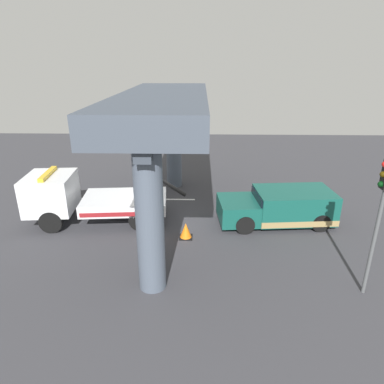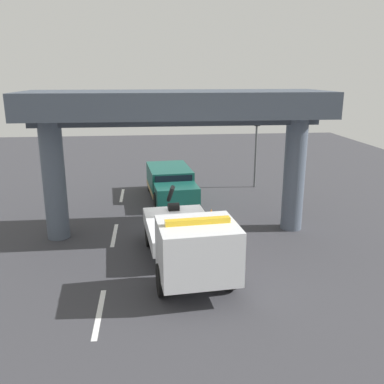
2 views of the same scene
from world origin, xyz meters
name	(u,v)px [view 1 (image 1 of 2)]	position (x,y,z in m)	size (l,w,h in m)	color
ground_plane	(167,222)	(0.00, 0.00, -0.05)	(60.00, 40.00, 0.10)	#38383D
lane_stripe_west	(281,200)	(-6.00, -2.69, 0.00)	(2.60, 0.16, 0.01)	silver
lane_stripe_mid	(171,199)	(0.00, -2.69, 0.00)	(2.60, 0.16, 0.01)	silver
lane_stripe_east	(63,198)	(6.00, -2.69, 0.00)	(2.60, 0.16, 0.01)	silver
tow_truck_white	(82,197)	(3.87, 0.07, 1.20)	(7.33, 2.89, 2.46)	white
towed_van_green	(281,207)	(-5.33, -0.01, 0.78)	(5.36, 2.61, 1.58)	#145147
overpass_structure	(164,117)	(-0.02, 0.00, 4.91)	(3.60, 11.90, 5.88)	#4C5666
traffic_light_near	(382,200)	(-6.98, 5.10, 3.31)	(0.39, 0.32, 4.55)	#515456
traffic_cone_orange	(186,231)	(-0.99, 1.56, 0.32)	(0.57, 0.57, 0.68)	orange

